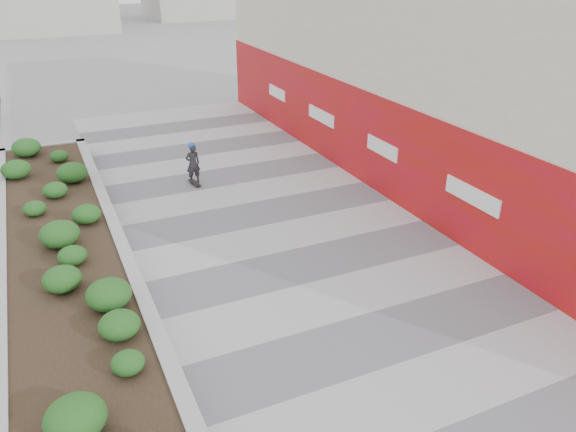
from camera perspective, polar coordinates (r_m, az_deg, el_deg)
name	(u,v)px	position (r m, az deg, el deg)	size (l,w,h in m)	color
ground	(440,396)	(10.53, 15.16, -17.26)	(160.00, 160.00, 0.00)	gray
walkway	(351,305)	(12.39, 6.46, -9.02)	(8.00, 36.00, 0.01)	#A8A8AD
building	(451,53)	(19.44, 16.22, 15.63)	(6.04, 24.08, 8.00)	beige
planter	(64,258)	(14.25, -21.84, -3.99)	(3.00, 18.00, 0.90)	#9E9EA0
manhole_cover	(371,300)	(12.62, 8.44, -8.45)	(0.44, 0.44, 0.01)	#595654
skateboarder	(193,163)	(18.42, -9.64, 5.30)	(0.50, 0.74, 1.46)	beige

